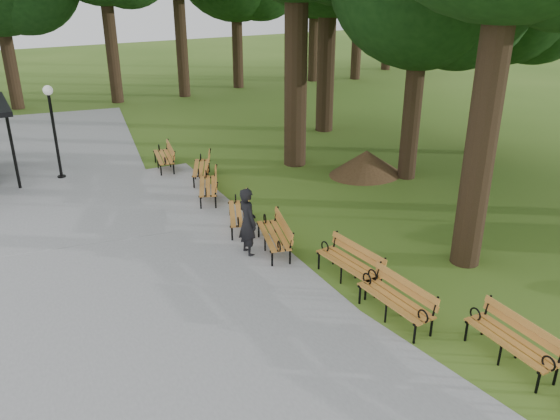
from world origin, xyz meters
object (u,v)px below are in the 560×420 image
bench_7 (201,168)px  bench_5 (239,213)px  person (248,222)px  lamp_post (51,113)px  bench_3 (349,264)px  bench_4 (274,236)px  bench_8 (164,157)px  bench_6 (208,186)px  bench_1 (510,341)px  dirt_mound (366,162)px  bench_2 (395,300)px

bench_7 → bench_5: bearing=16.5°
person → lamp_post: bearing=19.3°
bench_5 → bench_7: 4.18m
lamp_post → bench_3: bearing=-67.2°
bench_4 → bench_8: (-0.25, 7.62, 0.00)m
bench_6 → bench_8: 3.53m
bench_6 → person: bearing=14.6°
bench_5 → bench_4: bearing=28.0°
bench_4 → bench_6: (-0.05, 4.09, 0.00)m
bench_3 → bench_4: same height
bench_1 → bench_3: 3.88m
bench_1 → bench_3: (-0.79, 3.80, 0.00)m
bench_3 → bench_8: bearing=-178.4°
bench_3 → bench_4: size_ratio=1.00×
dirt_mound → bench_8: (-5.92, 4.08, 0.01)m
lamp_post → bench_2: lamp_post is taller
person → bench_7: size_ratio=0.93×
bench_1 → bench_2: (-0.90, 2.08, 0.00)m
dirt_mound → bench_4: (-5.66, -3.54, 0.01)m
dirt_mound → bench_1: bench_1 is taller
dirt_mound → bench_5: 6.09m
dirt_mound → bench_2: bench_2 is taller
dirt_mound → person: bearing=-151.9°
dirt_mound → bench_7: 5.69m
person → dirt_mound: 7.14m
person → bench_1: bearing=-161.5°
person → dirt_mound: size_ratio=0.79×
bench_3 → bench_7: bearing=177.9°
lamp_post → bench_1: lamp_post is taller
bench_8 → bench_5: bearing=12.3°
bench_7 → lamp_post: bearing=-96.9°
lamp_post → bench_6: bearing=-49.8°
person → dirt_mound: (6.29, 3.36, -0.45)m
dirt_mound → bench_7: bearing=156.3°
bench_3 → dirt_mound: bearing=134.9°
lamp_post → bench_5: (3.52, -6.67, -1.85)m
dirt_mound → bench_5: (-5.81, -1.84, 0.01)m
bench_2 → bench_4: size_ratio=1.00×
lamp_post → bench_5: lamp_post is taller
bench_4 → bench_5: bearing=-158.6°
bench_5 → bench_7: (0.60, 4.13, 0.00)m
bench_3 → bench_4: 2.27m
bench_4 → bench_5: 1.70m
lamp_post → bench_8: (3.41, -0.75, -1.85)m
bench_1 → dirt_mound: bearing=159.0°
person → bench_2: bearing=-163.5°
person → bench_6: person is taller
bench_2 → bench_5: (-0.80, 5.55, 0.00)m
bench_7 → bench_4: bearing=20.3°
bench_5 → bench_7: size_ratio=1.00×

